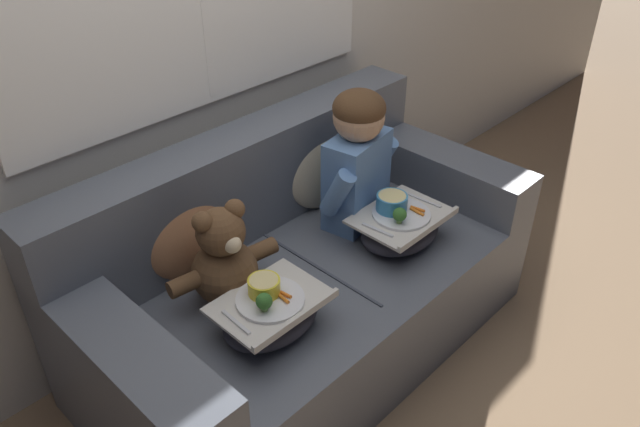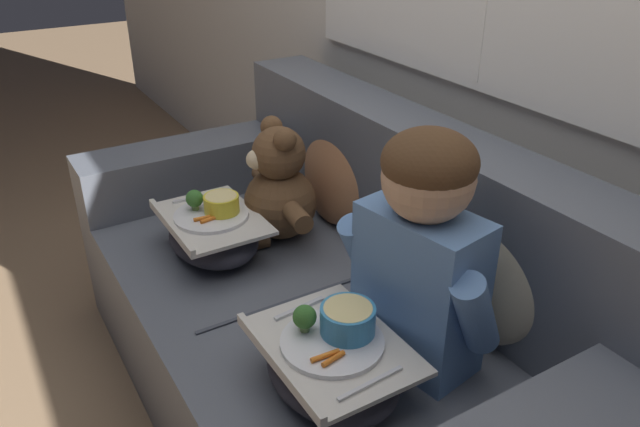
# 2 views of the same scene
# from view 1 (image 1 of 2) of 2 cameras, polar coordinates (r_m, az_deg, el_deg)

# --- Properties ---
(ground_plane) EXTENTS (14.00, 14.00, 0.00)m
(ground_plane) POSITION_cam_1_polar(r_m,az_deg,el_deg) (2.82, -0.91, -11.84)
(ground_plane) COLOR #8E7051
(wall_back_with_window) EXTENTS (8.00, 0.08, 2.60)m
(wall_back_with_window) POSITION_cam_1_polar(r_m,az_deg,el_deg) (2.52, -11.21, 17.10)
(wall_back_with_window) COLOR beige
(wall_back_with_window) RESTS_ON ground_plane
(couch) EXTENTS (1.88, 0.98, 0.90)m
(couch) POSITION_cam_1_polar(r_m,az_deg,el_deg) (2.62, -1.94, -6.10)
(couch) COLOR #565B66
(couch) RESTS_ON ground_plane
(throw_pillow_behind_child) EXTENTS (0.41, 0.20, 0.43)m
(throw_pillow_behind_child) POSITION_cam_1_polar(r_m,az_deg,el_deg) (2.79, -0.13, 4.64)
(throw_pillow_behind_child) COLOR #C1B293
(throw_pillow_behind_child) RESTS_ON couch
(throw_pillow_behind_teddy) EXTENTS (0.39, 0.19, 0.41)m
(throw_pillow_behind_teddy) POSITION_cam_1_polar(r_m,az_deg,el_deg) (2.40, -12.18, -1.50)
(throw_pillow_behind_teddy) COLOR #B2754C
(throw_pillow_behind_teddy) RESTS_ON couch
(child_figure) EXTENTS (0.45, 0.24, 0.61)m
(child_figure) POSITION_cam_1_polar(r_m,az_deg,el_deg) (2.59, 3.47, 5.57)
(child_figure) COLOR #5B84BC
(child_figure) RESTS_ON couch
(teddy_bear) EXTENTS (0.44, 0.31, 0.41)m
(teddy_bear) POSITION_cam_1_polar(r_m,az_deg,el_deg) (2.26, -8.72, -4.38)
(teddy_bear) COLOR brown
(teddy_bear) RESTS_ON couch
(lap_tray_child) EXTENTS (0.39, 0.30, 0.21)m
(lap_tray_child) POSITION_cam_1_polar(r_m,az_deg,el_deg) (2.59, 7.30, -1.14)
(lap_tray_child) COLOR #2D2D38
(lap_tray_child) RESTS_ON child_figure
(lap_tray_teddy) EXTENTS (0.38, 0.28, 0.21)m
(lap_tray_teddy) POSITION_cam_1_polar(r_m,az_deg,el_deg) (2.17, -4.52, -9.06)
(lap_tray_teddy) COLOR #2D2D38
(lap_tray_teddy) RESTS_ON teddy_bear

